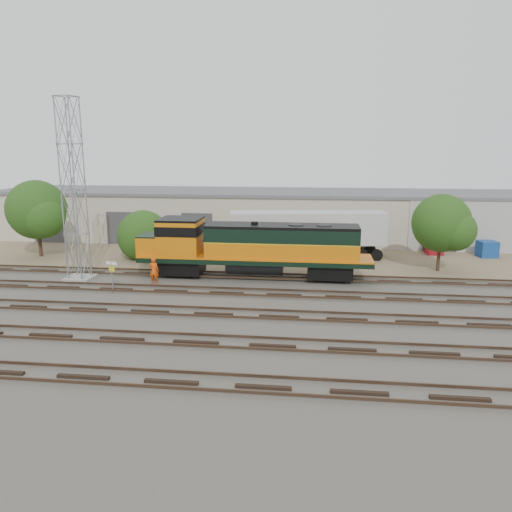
# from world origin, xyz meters

# --- Properties ---
(ground) EXTENTS (140.00, 140.00, 0.00)m
(ground) POSITION_xyz_m (0.00, 0.00, 0.00)
(ground) COLOR #47423A
(ground) RESTS_ON ground
(dirt_strip) EXTENTS (80.00, 16.00, 0.02)m
(dirt_strip) POSITION_xyz_m (0.00, 15.00, 0.01)
(dirt_strip) COLOR #726047
(dirt_strip) RESTS_ON ground
(tracks) EXTENTS (80.00, 20.40, 0.28)m
(tracks) POSITION_xyz_m (0.00, -3.00, 0.08)
(tracks) COLOR black
(tracks) RESTS_ON ground
(warehouse) EXTENTS (58.40, 10.40, 5.30)m
(warehouse) POSITION_xyz_m (0.04, 22.98, 2.65)
(warehouse) COLOR #BFB39F
(warehouse) RESTS_ON ground
(locomotive) EXTENTS (17.98, 3.15, 4.32)m
(locomotive) POSITION_xyz_m (1.09, 6.00, 2.47)
(locomotive) COLOR black
(locomotive) RESTS_ON tracks
(signal_tower) EXTENTS (2.00, 2.00, 13.54)m
(signal_tower) POSITION_xyz_m (-11.94, 4.05, 6.62)
(signal_tower) COLOR gray
(signal_tower) RESTS_ON ground
(sign_post) EXTENTS (0.89, 0.32, 2.26)m
(sign_post) POSITION_xyz_m (-7.99, 0.94, 1.58)
(sign_post) COLOR gray
(sign_post) RESTS_ON ground
(worker) EXTENTS (0.74, 0.49, 2.01)m
(worker) POSITION_xyz_m (-5.82, 3.46, 1.01)
(worker) COLOR #DC4A0C
(worker) RESTS_ON ground
(semi_trailer) EXTENTS (14.18, 4.81, 4.28)m
(semi_trailer) POSITION_xyz_m (5.64, 13.53, 2.69)
(semi_trailer) COLOR beige
(semi_trailer) RESTS_ON ground
(dumpster_blue) EXTENTS (1.82, 1.74, 1.50)m
(dumpster_blue) POSITION_xyz_m (21.84, 16.09, 0.75)
(dumpster_blue) COLOR navy
(dumpster_blue) RESTS_ON ground
(dumpster_red) EXTENTS (1.52, 1.42, 1.40)m
(dumpster_red) POSITION_xyz_m (17.26, 16.66, 0.70)
(dumpster_red) COLOR maroon
(dumpster_red) RESTS_ON ground
(tree_west) EXTENTS (5.68, 5.41, 7.07)m
(tree_west) POSITION_xyz_m (-19.04, 11.17, 4.23)
(tree_west) COLOR #382619
(tree_west) RESTS_ON ground
(tree_mid) EXTENTS (4.94, 4.70, 4.70)m
(tree_mid) POSITION_xyz_m (-9.22, 11.53, 1.95)
(tree_mid) COLOR #382619
(tree_mid) RESTS_ON ground
(tree_east) EXTENTS (4.92, 4.69, 6.33)m
(tree_east) POSITION_xyz_m (16.33, 9.84, 3.86)
(tree_east) COLOR #382619
(tree_east) RESTS_ON ground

